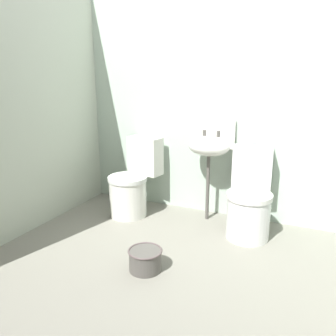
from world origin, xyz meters
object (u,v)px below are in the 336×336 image
object	(u,v)px
toilet_right	(249,201)
sink	(210,146)
toilet_left	(133,184)
bucket	(145,259)

from	to	relation	value
toilet_right	sink	bearing A→B (deg)	-32.04
toilet_left	sink	xyz separation A→B (m)	(0.76, 0.19, 0.43)
toilet_left	sink	bearing A→B (deg)	-156.45
toilet_left	sink	world-z (taller)	sink
toilet_right	bucket	size ratio (longest dim) A/B	2.99
toilet_right	sink	world-z (taller)	sink
toilet_left	bucket	bearing A→B (deg)	133.99
toilet_left	bucket	xyz separation A→B (m)	(0.64, -0.93, -0.23)
sink	toilet_left	bearing A→B (deg)	-166.14
toilet_left	toilet_right	xyz separation A→B (m)	(1.21, -0.00, 0.00)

